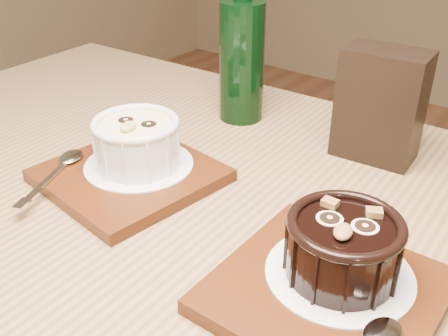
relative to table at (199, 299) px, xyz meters
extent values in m
cube|color=brown|center=(0.00, 0.00, 0.07)|extent=(1.23, 0.84, 0.04)
cylinder|color=brown|center=(-0.56, 0.33, -0.30)|extent=(0.06, 0.06, 0.71)
cube|color=#4F230D|center=(-0.13, 0.03, 0.10)|extent=(0.20, 0.20, 0.01)
cylinder|color=white|center=(-0.13, 0.05, 0.11)|extent=(0.13, 0.13, 0.00)
cylinder|color=white|center=(-0.13, 0.05, 0.13)|extent=(0.10, 0.10, 0.05)
cylinder|color=#FFED9B|center=(-0.13, 0.05, 0.16)|extent=(0.08, 0.08, 0.00)
torus|color=white|center=(-0.13, 0.05, 0.16)|extent=(0.10, 0.10, 0.01)
cylinder|color=black|center=(-0.14, 0.05, 0.16)|extent=(0.02, 0.02, 0.00)
cylinder|color=black|center=(-0.12, 0.05, 0.16)|extent=(0.02, 0.02, 0.00)
ellipsoid|color=tan|center=(-0.13, 0.03, 0.16)|extent=(0.02, 0.03, 0.01)
cube|color=#4F230D|center=(0.15, 0.00, 0.10)|extent=(0.18, 0.18, 0.01)
cylinder|color=white|center=(0.15, 0.02, 0.11)|extent=(0.13, 0.13, 0.00)
cylinder|color=black|center=(0.15, 0.02, 0.13)|extent=(0.09, 0.09, 0.05)
cylinder|color=black|center=(0.15, 0.02, 0.16)|extent=(0.08, 0.08, 0.00)
torus|color=black|center=(0.15, 0.02, 0.16)|extent=(0.10, 0.10, 0.01)
cylinder|color=black|center=(0.14, 0.02, 0.16)|extent=(0.02, 0.02, 0.00)
cylinder|color=black|center=(0.16, 0.02, 0.16)|extent=(0.02, 0.02, 0.00)
ellipsoid|color=#955E30|center=(0.15, 0.00, 0.16)|extent=(0.02, 0.03, 0.01)
cube|color=brown|center=(0.13, 0.03, 0.16)|extent=(0.01, 0.01, 0.01)
cube|color=brown|center=(0.16, 0.04, 0.16)|extent=(0.02, 0.02, 0.01)
cube|color=black|center=(0.07, 0.27, 0.16)|extent=(0.10, 0.07, 0.14)
cylinder|color=black|center=(-0.13, 0.26, 0.18)|extent=(0.06, 0.06, 0.17)
camera|label=1|loc=(0.28, -0.33, 0.41)|focal=42.00mm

